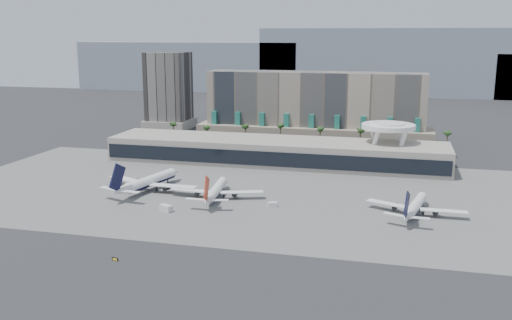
% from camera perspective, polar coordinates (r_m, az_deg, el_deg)
% --- Properties ---
extents(ground, '(900.00, 900.00, 0.00)m').
position_cam_1_polar(ground, '(187.95, -5.28, -7.50)').
color(ground, '#232326').
rests_on(ground, ground).
extents(apron_pad, '(260.00, 130.00, 0.06)m').
position_cam_1_polar(apron_pad, '(237.99, -0.88, -3.12)').
color(apron_pad, '#5B5B59').
rests_on(apron_pad, ground).
extents(mountain_ridge, '(680.00, 60.00, 70.00)m').
position_cam_1_polar(mountain_ridge, '(637.99, 11.47, 9.17)').
color(mountain_ridge, gray).
rests_on(mountain_ridge, ground).
extents(hotel, '(140.00, 30.00, 42.00)m').
position_cam_1_polar(hotel, '(347.53, 5.86, 4.61)').
color(hotel, tan).
rests_on(hotel, ground).
extents(office_tower, '(30.00, 30.00, 52.00)m').
position_cam_1_polar(office_tower, '(399.76, -8.71, 6.44)').
color(office_tower, black).
rests_on(office_tower, ground).
extents(terminal, '(170.00, 32.50, 14.50)m').
position_cam_1_polar(terminal, '(288.31, 1.95, 0.97)').
color(terminal, '#A29B8F').
rests_on(terminal, ground).
extents(saucer_structure, '(26.00, 26.00, 21.89)m').
position_cam_1_polar(saucer_structure, '(285.97, 13.08, 2.98)').
color(saucer_structure, white).
rests_on(saucer_structure, ground).
extents(palm_row, '(157.80, 2.80, 13.10)m').
position_cam_1_polar(palm_row, '(320.23, 4.53, 2.82)').
color(palm_row, brown).
rests_on(palm_row, ground).
extents(airliner_left, '(42.94, 44.62, 15.63)m').
position_cam_1_polar(airliner_left, '(241.94, -10.71, -2.12)').
color(airliner_left, white).
rests_on(airliner_left, ground).
extents(airliner_centre, '(37.79, 39.08, 13.51)m').
position_cam_1_polar(airliner_centre, '(227.14, -4.04, -3.03)').
color(airliner_centre, white).
rests_on(airliner_centre, ground).
extents(airliner_right, '(35.82, 37.24, 13.00)m').
position_cam_1_polar(airliner_right, '(214.26, 15.62, -4.47)').
color(airliner_right, white).
rests_on(airliner_right, ground).
extents(service_vehicle_a, '(5.59, 4.34, 2.45)m').
position_cam_1_polar(service_vehicle_a, '(213.47, -8.98, -4.79)').
color(service_vehicle_a, silver).
rests_on(service_vehicle_a, ground).
extents(service_vehicle_b, '(3.81, 3.06, 1.71)m').
position_cam_1_polar(service_vehicle_b, '(216.97, 1.66, -4.45)').
color(service_vehicle_b, silver).
rests_on(service_vehicle_b, ground).
extents(taxiway_sign, '(2.12, 0.72, 0.96)m').
position_cam_1_polar(taxiway_sign, '(171.93, -13.91, -9.60)').
color(taxiway_sign, black).
rests_on(taxiway_sign, ground).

